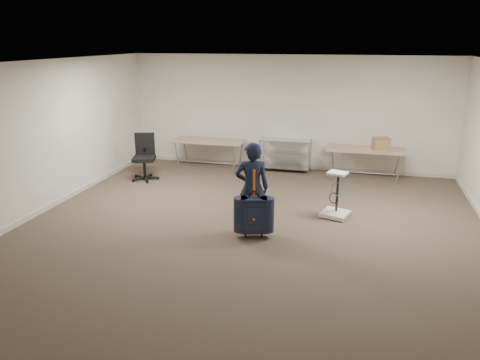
# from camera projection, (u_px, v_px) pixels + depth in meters

# --- Properties ---
(ground) EXTENTS (9.00, 9.00, 0.00)m
(ground) POSITION_uv_depth(u_px,v_px,m) (245.00, 237.00, 7.78)
(ground) COLOR #45372A
(ground) RESTS_ON ground
(room_shell) EXTENTS (8.00, 9.00, 9.00)m
(room_shell) POSITION_uv_depth(u_px,v_px,m) (262.00, 206.00, 9.04)
(room_shell) COLOR white
(room_shell) RESTS_ON ground
(folding_table_left) EXTENTS (1.80, 0.75, 0.73)m
(folding_table_left) POSITION_uv_depth(u_px,v_px,m) (209.00, 142.00, 11.69)
(folding_table_left) COLOR #A28263
(folding_table_left) RESTS_ON ground
(folding_table_right) EXTENTS (1.80, 0.75, 0.73)m
(folding_table_right) POSITION_uv_depth(u_px,v_px,m) (366.00, 151.00, 10.79)
(folding_table_right) COLOR #A28263
(folding_table_right) RESTS_ON ground
(wire_shelf) EXTENTS (1.22, 0.47, 0.80)m
(wire_shelf) POSITION_uv_depth(u_px,v_px,m) (286.00, 154.00, 11.54)
(wire_shelf) COLOR silver
(wire_shelf) RESTS_ON ground
(person) EXTENTS (0.65, 0.52, 1.56)m
(person) POSITION_uv_depth(u_px,v_px,m) (252.00, 188.00, 7.77)
(person) COLOR black
(person) RESTS_ON ground
(suitcase) EXTENTS (0.47, 0.34, 1.16)m
(suitcase) POSITION_uv_depth(u_px,v_px,m) (254.00, 215.00, 7.65)
(suitcase) COLOR black
(suitcase) RESTS_ON ground
(office_chair) EXTENTS (0.65, 0.65, 1.07)m
(office_chair) POSITION_uv_depth(u_px,v_px,m) (145.00, 166.00, 10.89)
(office_chair) COLOR black
(office_chair) RESTS_ON ground
(equipment_cart) EXTENTS (0.59, 0.59, 0.86)m
(equipment_cart) POSITION_uv_depth(u_px,v_px,m) (336.00, 205.00, 8.60)
(equipment_cart) COLOR #EDE7CC
(equipment_cart) RESTS_ON ground
(cardboard_box) EXTENTS (0.43, 0.38, 0.27)m
(cardboard_box) POSITION_uv_depth(u_px,v_px,m) (381.00, 143.00, 10.67)
(cardboard_box) COLOR olive
(cardboard_box) RESTS_ON folding_table_right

